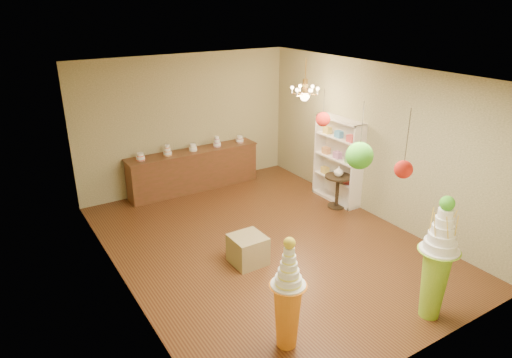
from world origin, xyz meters
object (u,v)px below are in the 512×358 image
sideboard (194,169)px  round_table (337,187)px  pedestal_orange (288,306)px  pedestal_green (436,269)px

sideboard → round_table: 3.24m
pedestal_orange → round_table: size_ratio=2.20×
round_table → pedestal_orange: bearing=-139.7°
pedestal_green → sideboard: bearing=98.1°
pedestal_orange → round_table: (3.27, 2.77, -0.14)m
pedestal_green → pedestal_orange: 2.09m
pedestal_orange → sideboard: size_ratio=0.50×
pedestal_green → pedestal_orange: size_ratio=1.17×
pedestal_orange → sideboard: (1.17, 5.24, -0.11)m
sideboard → round_table: (2.10, -2.47, -0.03)m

